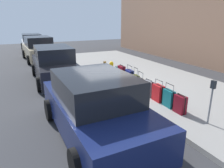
{
  "coord_description": "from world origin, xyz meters",
  "views": [
    {
      "loc": [
        -8.1,
        3.64,
        2.99
      ],
      "look_at": [
        -1.53,
        0.49,
        0.67
      ],
      "focal_mm": 33.16,
      "sensor_mm": 36.0,
      "label": 1
    }
  ],
  "objects": [
    {
      "name": "parked_car_white_3",
      "position": [
        13.14,
        1.88,
        0.74
      ],
      "size": [
        4.59,
        2.06,
        1.58
      ],
      "color": "silver",
      "rests_on": "ground_plane"
    },
    {
      "name": "fire_hydrant",
      "position": [
        1.29,
        -0.83,
        0.53
      ],
      "size": [
        0.39,
        0.21,
        0.75
      ],
      "color": "#D89E0C",
      "rests_on": "sidewalk_curb"
    },
    {
      "name": "parked_car_navy_0",
      "position": [
        -3.42,
        1.88,
        0.77
      ],
      "size": [
        4.48,
        2.19,
        1.65
      ],
      "color": "#141E4C",
      "rests_on": "ground_plane"
    },
    {
      "name": "suitcase_olive_5",
      "position": [
        -0.95,
        -0.89,
        0.42
      ],
      "size": [
        0.35,
        0.23,
        0.89
      ],
      "color": "#59601E",
      "rests_on": "sidewalk_curb"
    },
    {
      "name": "suitcase_red_2",
      "position": [
        -2.55,
        -0.86,
        0.44
      ],
      "size": [
        0.47,
        0.25,
        0.79
      ],
      "color": "red",
      "rests_on": "sidewalk_curb"
    },
    {
      "name": "parked_car_beige_2",
      "position": [
        8.07,
        1.88,
        0.8
      ],
      "size": [
        4.47,
        2.25,
        1.72
      ],
      "color": "tan",
      "rests_on": "ground_plane"
    },
    {
      "name": "suitcase_teal_8",
      "position": [
        0.64,
        -0.85,
        0.43
      ],
      "size": [
        0.38,
        0.26,
        0.63
      ],
      "color": "#0F606B",
      "rests_on": "sidewalk_curb"
    },
    {
      "name": "suitcase_teal_1",
      "position": [
        -3.11,
        -0.86,
        0.43
      ],
      "size": [
        0.46,
        0.21,
        0.81
      ],
      "color": "#0F606B",
      "rests_on": "sidewalk_curb"
    },
    {
      "name": "suitcase_silver_3",
      "position": [
        -1.99,
        -0.84,
        0.44
      ],
      "size": [
        0.43,
        0.2,
        0.66
      ],
      "color": "#9EA0A8",
      "rests_on": "sidewalk_curb"
    },
    {
      "name": "bollard_post",
      "position": [
        1.8,
        -0.68,
        0.48
      ],
      "size": [
        0.16,
        0.16,
        0.68
      ],
      "primitive_type": "cylinder",
      "color": "brown",
      "rests_on": "sidewalk_curb"
    },
    {
      "name": "suitcase_black_4",
      "position": [
        -1.45,
        -0.81,
        0.41
      ],
      "size": [
        0.46,
        0.26,
        0.84
      ],
      "color": "black",
      "rests_on": "sidewalk_curb"
    },
    {
      "name": "suitcase_maroon_7",
      "position": [
        0.14,
        -0.81,
        0.51
      ],
      "size": [
        0.42,
        0.21,
        0.8
      ],
      "color": "maroon",
      "rests_on": "sidewalk_curb"
    },
    {
      "name": "suitcase_navy_6",
      "position": [
        -0.42,
        -0.91,
        0.47
      ],
      "size": [
        0.5,
        0.25,
        0.88
      ],
      "color": "navy",
      "rests_on": "sidewalk_curb"
    },
    {
      "name": "suitcase_maroon_0",
      "position": [
        -3.65,
        -0.86,
        0.43
      ],
      "size": [
        0.4,
        0.22,
        0.63
      ],
      "color": "maroon",
      "rests_on": "sidewalk_curb"
    },
    {
      "name": "parked_car_charcoal_1",
      "position": [
        2.15,
        1.88,
        0.79
      ],
      "size": [
        4.63,
        2.09,
        1.69
      ],
      "color": "black",
      "rests_on": "ground_plane"
    },
    {
      "name": "sidewalk_curb",
      "position": [
        0.0,
        -2.5,
        0.07
      ],
      "size": [
        18.0,
        5.0,
        0.14
      ],
      "primitive_type": "cube",
      "color": "gray",
      "rests_on": "ground_plane"
    },
    {
      "name": "ground_plane",
      "position": [
        0.0,
        0.0,
        0.0
      ],
      "size": [
        40.0,
        40.0,
        0.0
      ],
      "primitive_type": "plane",
      "color": "#333335"
    },
    {
      "name": "parking_meter",
      "position": [
        -4.53,
        -1.08,
        0.97
      ],
      "size": [
        0.12,
        0.09,
        1.27
      ],
      "color": "slate",
      "rests_on": "sidewalk_curb"
    }
  ]
}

